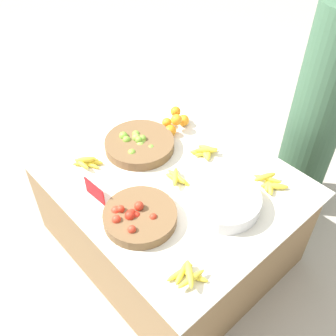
# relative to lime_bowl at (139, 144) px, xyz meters

# --- Properties ---
(ground_plane) EXTENTS (12.00, 12.00, 0.00)m
(ground_plane) POSITION_rel_lime_bowl_xyz_m (0.29, -0.02, -0.69)
(ground_plane) COLOR #ADA599
(market_table) EXTENTS (1.46, 1.18, 0.66)m
(market_table) POSITION_rel_lime_bowl_xyz_m (0.29, -0.02, -0.36)
(market_table) COLOR olive
(market_table) RESTS_ON ground_plane
(lime_bowl) EXTENTS (0.43, 0.43, 0.09)m
(lime_bowl) POSITION_rel_lime_bowl_xyz_m (0.00, 0.00, 0.00)
(lime_bowl) COLOR brown
(lime_bowl) RESTS_ON market_table
(tomato_basket) EXTENTS (0.38, 0.38, 0.10)m
(tomato_basket) POSITION_rel_lime_bowl_xyz_m (0.45, -0.36, -0.00)
(tomato_basket) COLOR brown
(tomato_basket) RESTS_ON market_table
(orange_pile) EXTENTS (0.16, 0.21, 0.12)m
(orange_pile) POSITION_rel_lime_bowl_xyz_m (-0.00, 0.30, 0.02)
(orange_pile) COLOR orange
(orange_pile) RESTS_ON market_table
(metal_bowl) EXTENTS (0.39, 0.39, 0.08)m
(metal_bowl) POSITION_rel_lime_bowl_xyz_m (0.67, 0.03, 0.01)
(metal_bowl) COLOR silver
(metal_bowl) RESTS_ON market_table
(price_sign) EXTENTS (0.16, 0.02, 0.11)m
(price_sign) POSITION_rel_lime_bowl_xyz_m (0.17, -0.44, 0.02)
(price_sign) COLOR red
(price_sign) RESTS_ON market_table
(banana_bunch_middle_right) EXTENTS (0.15, 0.16, 0.06)m
(banana_bunch_middle_right) POSITION_rel_lime_bowl_xyz_m (-0.08, -0.33, -0.01)
(banana_bunch_middle_right) COLOR yellow
(banana_bunch_middle_right) RESTS_ON market_table
(banana_bunch_front_right) EXTENTS (0.15, 0.16, 0.06)m
(banana_bunch_front_right) POSITION_rel_lime_bowl_xyz_m (0.32, 0.26, -0.01)
(banana_bunch_front_right) COLOR yellow
(banana_bunch_front_right) RESTS_ON market_table
(banana_bunch_middle_left) EXTENTS (0.16, 0.16, 0.06)m
(banana_bunch_middle_left) POSITION_rel_lime_bowl_xyz_m (0.85, -0.41, -0.01)
(banana_bunch_middle_left) COLOR yellow
(banana_bunch_middle_left) RESTS_ON market_table
(banana_bunch_front_center) EXTENTS (0.17, 0.14, 0.06)m
(banana_bunch_front_center) POSITION_rel_lime_bowl_xyz_m (0.36, -0.02, -0.01)
(banana_bunch_front_center) COLOR yellow
(banana_bunch_front_center) RESTS_ON market_table
(banana_bunch_front_left) EXTENTS (0.20, 0.15, 0.06)m
(banana_bunch_front_left) POSITION_rel_lime_bowl_xyz_m (0.74, 0.33, -0.01)
(banana_bunch_front_left) COLOR yellow
(banana_bunch_front_left) RESTS_ON market_table
(vendor_person) EXTENTS (0.35, 0.35, 1.68)m
(vendor_person) POSITION_rel_lime_bowl_xyz_m (0.61, 0.98, 0.08)
(vendor_person) COLOR #385B42
(vendor_person) RESTS_ON ground_plane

